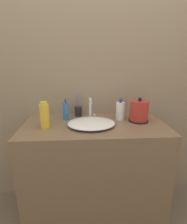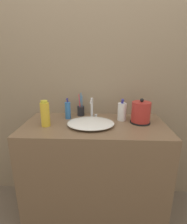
# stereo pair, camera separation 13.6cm
# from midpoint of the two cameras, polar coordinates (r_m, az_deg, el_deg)

# --- Properties ---
(wall_back) EXTENTS (6.00, 0.04, 2.60)m
(wall_back) POSITION_cam_midpoint_polar(r_m,az_deg,el_deg) (1.60, -2.87, 14.69)
(wall_back) COLOR gray
(wall_back) RESTS_ON ground_plane
(vanity_counter) EXTENTS (1.13, 0.56, 0.87)m
(vanity_counter) POSITION_cam_midpoint_polar(r_m,az_deg,el_deg) (1.60, -2.24, -18.59)
(vanity_counter) COLOR brown
(vanity_counter) RESTS_ON ground_plane
(sink_basin) EXTENTS (0.36, 0.29, 0.05)m
(sink_basin) POSITION_cam_midpoint_polar(r_m,az_deg,el_deg) (1.35, -3.65, -3.73)
(sink_basin) COLOR white
(sink_basin) RESTS_ON vanity_counter
(faucet) EXTENTS (0.06, 0.15, 0.18)m
(faucet) POSITION_cam_midpoint_polar(r_m,az_deg,el_deg) (1.46, -3.51, 1.37)
(faucet) COLOR silver
(faucet) RESTS_ON vanity_counter
(electric_kettle) EXTENTS (0.16, 0.16, 0.20)m
(electric_kettle) POSITION_cam_midpoint_polar(r_m,az_deg,el_deg) (1.46, 12.08, 0.03)
(electric_kettle) COLOR black
(electric_kettle) RESTS_ON vanity_counter
(toothbrush_cup) EXTENTS (0.06, 0.06, 0.21)m
(toothbrush_cup) POSITION_cam_midpoint_polar(r_m,az_deg,el_deg) (1.59, -7.45, 0.35)
(toothbrush_cup) COLOR #232328
(toothbrush_cup) RESTS_ON vanity_counter
(lotion_bottle) EXTENTS (0.07, 0.07, 0.18)m
(lotion_bottle) POSITION_cam_midpoint_polar(r_m,az_deg,el_deg) (1.49, 6.15, 0.37)
(lotion_bottle) COLOR white
(lotion_bottle) RESTS_ON vanity_counter
(shampoo_bottle) EXTENTS (0.05, 0.05, 0.18)m
(shampoo_bottle) POSITION_cam_midpoint_polar(r_m,az_deg,el_deg) (1.50, -11.58, 0.27)
(shampoo_bottle) COLOR #3370B7
(shampoo_bottle) RESTS_ON vanity_counter
(mouthwash_bottle) EXTENTS (0.07, 0.07, 0.20)m
(mouthwash_bottle) POSITION_cam_midpoint_polar(r_m,az_deg,el_deg) (1.36, -18.47, -1.13)
(mouthwash_bottle) COLOR gold
(mouthwash_bottle) RESTS_ON vanity_counter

